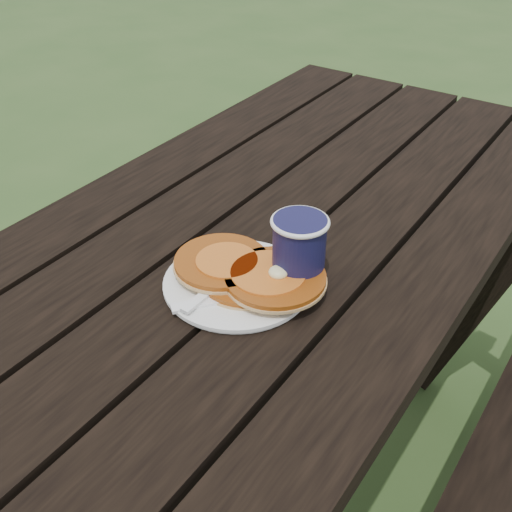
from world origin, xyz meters
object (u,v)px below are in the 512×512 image
Objects in this scene: picnic_table at (238,404)px; coffee_cup at (299,248)px; pancake_stack at (250,272)px; plate at (237,284)px.

picnic_table is 0.47m from coffee_cup.
coffee_cup reaches higher than pancake_stack.
picnic_table is at bearing 128.78° from plate.
coffee_cup reaches higher than picnic_table.
plate is at bearing -135.39° from pancake_stack.
plate is (0.07, -0.08, 0.39)m from picnic_table.
pancake_stack is 0.09m from coffee_cup.
pancake_stack is (0.08, -0.07, 0.41)m from picnic_table.
picnic_table is 15.67× the size of coffee_cup.
coffee_cup is at bearing 41.42° from plate.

